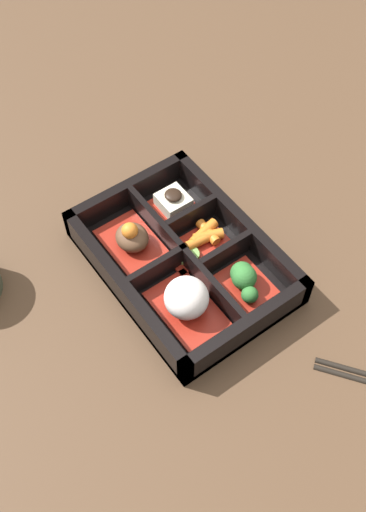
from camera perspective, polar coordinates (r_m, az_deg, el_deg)
ground_plane at (r=0.78m, az=-0.00°, el=-1.05°), size 3.00×3.00×0.00m
bento_base at (r=0.77m, az=-0.00°, el=-0.84°), size 0.27×0.19×0.01m
bento_rim at (r=0.76m, az=0.11°, el=0.01°), size 0.27×0.19×0.05m
bowl_rice at (r=0.71m, az=0.33°, el=-4.20°), size 0.10×0.06×0.05m
bowl_stew at (r=0.77m, az=-4.87°, el=1.59°), size 0.10×0.06×0.05m
bowl_greens at (r=0.74m, az=5.87°, el=-2.26°), size 0.07×0.06×0.04m
bowl_carrots at (r=0.78m, az=2.14°, el=1.74°), size 0.05×0.06×0.02m
bowl_tofu at (r=0.81m, az=-0.93°, el=5.09°), size 0.06×0.06×0.03m
bowl_pickles at (r=0.77m, az=0.23°, el=0.03°), size 0.04×0.03×0.01m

